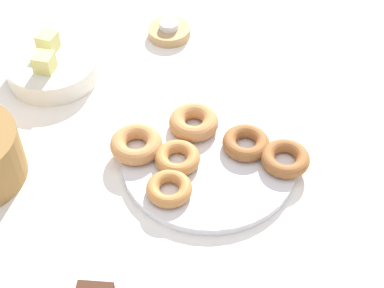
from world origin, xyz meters
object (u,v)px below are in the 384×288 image
(donut_plate, at_px, (209,161))
(candle_holder, at_px, (169,32))
(donut_1, at_px, (194,122))
(donut_2, at_px, (246,143))
(tealight, at_px, (169,25))
(donut_5, at_px, (177,158))
(melon_chunk_right, at_px, (48,42))
(donut_0, at_px, (169,189))
(fruit_bowl, at_px, (53,68))
(melon_chunk_left, at_px, (44,62))
(donut_3, at_px, (285,158))
(donut_4, at_px, (136,145))

(donut_plate, height_order, candle_holder, candle_holder)
(donut_1, xyz_separation_m, donut_2, (-0.03, -0.10, -0.00))
(donut_plate, relative_size, tealight, 7.39)
(donut_5, height_order, melon_chunk_right, melon_chunk_right)
(donut_0, bearing_deg, fruit_bowl, 46.07)
(donut_0, distance_m, melon_chunk_left, 0.38)
(donut_3, distance_m, donut_4, 0.26)
(donut_plate, distance_m, tealight, 0.38)
(melon_chunk_right, bearing_deg, melon_chunk_left, -167.91)
(donut_2, bearing_deg, donut_4, 100.34)
(donut_3, bearing_deg, tealight, 36.92)
(donut_plate, distance_m, fruit_bowl, 0.39)
(tealight, xyz_separation_m, melon_chunk_left, (-0.20, 0.21, 0.03))
(donut_2, height_order, donut_5, donut_2)
(donut_plate, bearing_deg, donut_3, -87.31)
(donut_3, distance_m, candle_holder, 0.44)
(donut_2, bearing_deg, tealight, 30.91)
(donut_0, distance_m, donut_3, 0.21)
(donut_5, height_order, candle_holder, donut_5)
(donut_2, bearing_deg, candle_holder, 30.91)
(donut_4, relative_size, tealight, 2.22)
(candle_holder, bearing_deg, melon_chunk_left, 133.91)
(candle_holder, relative_size, fruit_bowl, 0.50)
(donut_5, bearing_deg, donut_1, -10.19)
(donut_0, relative_size, donut_4, 0.83)
(donut_1, bearing_deg, donut_5, 169.81)
(donut_4, xyz_separation_m, candle_holder, (0.36, 0.00, -0.02))
(donut_3, xyz_separation_m, melon_chunk_left, (0.15, 0.47, 0.03))
(donut_4, bearing_deg, donut_plate, -89.27)
(donut_plate, xyz_separation_m, donut_0, (-0.09, 0.06, 0.02))
(donut_1, bearing_deg, melon_chunk_left, 73.83)
(melon_chunk_right, bearing_deg, donut_4, -134.53)
(melon_chunk_right, bearing_deg, tealight, -58.53)
(donut_plate, distance_m, donut_1, 0.08)
(donut_0, relative_size, donut_2, 0.91)
(donut_1, relative_size, donut_3, 1.06)
(tealight, xyz_separation_m, fruit_bowl, (-0.17, 0.21, -0.01))
(donut_1, relative_size, candle_holder, 0.98)
(melon_chunk_left, xyz_separation_m, melon_chunk_right, (0.06, 0.01, 0.00))
(donut_2, bearing_deg, fruit_bowl, 68.85)
(donut_0, height_order, candle_holder, donut_0)
(donut_1, distance_m, melon_chunk_left, 0.32)
(donut_1, bearing_deg, donut_0, 173.21)
(donut_1, distance_m, donut_5, 0.09)
(donut_3, distance_m, tealight, 0.44)
(donut_5, xyz_separation_m, melon_chunk_right, (0.24, 0.30, 0.03))
(melon_chunk_left, height_order, melon_chunk_right, same)
(donut_1, height_order, candle_holder, donut_1)
(donut_2, distance_m, candle_holder, 0.38)
(tealight, bearing_deg, donut_plate, -159.59)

